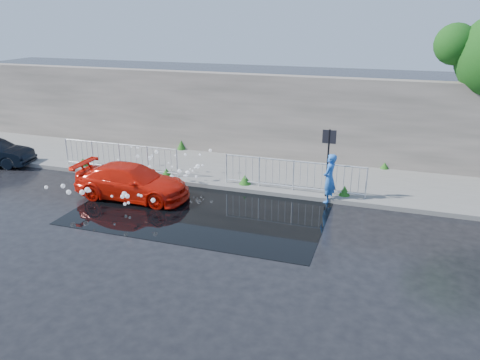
# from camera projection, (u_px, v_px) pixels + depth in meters

# --- Properties ---
(ground) EXTENTS (90.00, 90.00, 0.00)m
(ground) POSITION_uv_depth(u_px,v_px,m) (175.00, 220.00, 14.56)
(ground) COLOR black
(ground) RESTS_ON ground
(pavement) EXTENTS (30.00, 4.00, 0.15)m
(pavement) POSITION_uv_depth(u_px,v_px,m) (229.00, 170.00, 19.00)
(pavement) COLOR slate
(pavement) RESTS_ON ground
(curb) EXTENTS (30.00, 0.25, 0.16)m
(curb) POSITION_uv_depth(u_px,v_px,m) (211.00, 186.00, 17.21)
(curb) COLOR slate
(curb) RESTS_ON ground
(retaining_wall) EXTENTS (30.00, 0.60, 3.50)m
(retaining_wall) POSITION_uv_depth(u_px,v_px,m) (246.00, 115.00, 20.35)
(retaining_wall) COLOR #5B554D
(retaining_wall) RESTS_ON pavement
(puddle) EXTENTS (8.00, 5.00, 0.01)m
(puddle) POSITION_uv_depth(u_px,v_px,m) (202.00, 210.00, 15.30)
(puddle) COLOR black
(puddle) RESTS_ON ground
(sign_post) EXTENTS (0.45, 0.06, 2.50)m
(sign_post) POSITION_uv_depth(u_px,v_px,m) (328.00, 152.00, 15.50)
(sign_post) COLOR black
(sign_post) RESTS_ON ground
(railing_left) EXTENTS (5.05, 0.05, 1.10)m
(railing_left) POSITION_uv_depth(u_px,v_px,m) (120.00, 156.00, 18.50)
(railing_left) COLOR silver
(railing_left) RESTS_ON pavement
(railing_right) EXTENTS (5.05, 0.05, 1.10)m
(railing_right) POSITION_uv_depth(u_px,v_px,m) (293.00, 174.00, 16.41)
(railing_right) COLOR silver
(railing_right) RESTS_ON pavement
(weeds) EXTENTS (12.17, 3.93, 0.43)m
(weeds) POSITION_uv_depth(u_px,v_px,m) (217.00, 166.00, 18.65)
(weeds) COLOR #164111
(weeds) RESTS_ON pavement
(water_spray) EXTENTS (3.64, 5.15, 1.02)m
(water_spray) POSITION_uv_depth(u_px,v_px,m) (141.00, 175.00, 16.62)
(water_spray) COLOR white
(water_spray) RESTS_ON ground
(red_car) EXTENTS (4.06, 1.69, 1.17)m
(red_car) POSITION_uv_depth(u_px,v_px,m) (132.00, 182.00, 16.12)
(red_car) COLOR red
(red_car) RESTS_ON ground
(person) EXTENTS (0.54, 0.70, 1.69)m
(person) POSITION_uv_depth(u_px,v_px,m) (329.00, 178.00, 15.68)
(person) COLOR blue
(person) RESTS_ON ground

